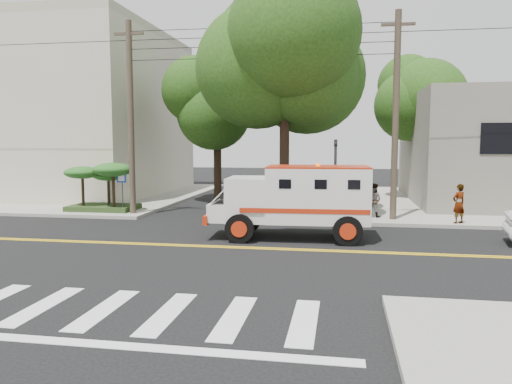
# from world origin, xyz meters

# --- Properties ---
(ground) EXTENTS (100.00, 100.00, 0.00)m
(ground) POSITION_xyz_m (0.00, 0.00, 0.00)
(ground) COLOR black
(ground) RESTS_ON ground
(sidewalk_nw) EXTENTS (17.00, 17.00, 0.15)m
(sidewalk_nw) POSITION_xyz_m (-13.50, 13.50, 0.07)
(sidewalk_nw) COLOR gray
(sidewalk_nw) RESTS_ON ground
(building_left) EXTENTS (16.00, 14.00, 10.00)m
(building_left) POSITION_xyz_m (-15.50, 15.00, 5.15)
(building_left) COLOR beige
(building_left) RESTS_ON sidewalk_nw
(utility_pole_left) EXTENTS (0.28, 0.28, 9.00)m
(utility_pole_left) POSITION_xyz_m (-5.60, 6.00, 4.50)
(utility_pole_left) COLOR #382D23
(utility_pole_left) RESTS_ON ground
(utility_pole_right) EXTENTS (0.28, 0.28, 9.00)m
(utility_pole_right) POSITION_xyz_m (6.30, 6.20, 4.50)
(utility_pole_right) COLOR #382D23
(utility_pole_right) RESTS_ON ground
(tree_main) EXTENTS (6.08, 5.70, 9.85)m
(tree_main) POSITION_xyz_m (1.94, 6.21, 7.20)
(tree_main) COLOR black
(tree_main) RESTS_ON ground
(tree_left) EXTENTS (4.48, 4.20, 7.70)m
(tree_left) POSITION_xyz_m (-2.68, 11.79, 5.73)
(tree_left) COLOR black
(tree_left) RESTS_ON ground
(tree_right) EXTENTS (4.80, 4.50, 8.20)m
(tree_right) POSITION_xyz_m (8.84, 15.77, 6.09)
(tree_right) COLOR black
(tree_right) RESTS_ON ground
(traffic_signal) EXTENTS (0.15, 0.18, 3.60)m
(traffic_signal) POSITION_xyz_m (3.80, 5.60, 2.23)
(traffic_signal) COLOR #3F3F42
(traffic_signal) RESTS_ON ground
(accessibility_sign) EXTENTS (0.45, 0.10, 2.02)m
(accessibility_sign) POSITION_xyz_m (-6.20, 6.17, 1.37)
(accessibility_sign) COLOR #3F3F42
(accessibility_sign) RESTS_ON ground
(palm_planter) EXTENTS (3.52, 2.63, 2.36)m
(palm_planter) POSITION_xyz_m (-7.44, 6.62, 1.65)
(palm_planter) COLOR #1E3314
(palm_planter) RESTS_ON sidewalk_nw
(armored_truck) EXTENTS (5.90, 2.59, 2.64)m
(armored_truck) POSITION_xyz_m (2.49, 1.89, 1.50)
(armored_truck) COLOR silver
(armored_truck) RESTS_ON ground
(pedestrian_a) EXTENTS (0.71, 0.64, 1.63)m
(pedestrian_a) POSITION_xyz_m (8.85, 5.50, 0.97)
(pedestrian_a) COLOR gray
(pedestrian_a) RESTS_ON sidewalk_ne
(pedestrian_b) EXTENTS (0.92, 0.85, 1.50)m
(pedestrian_b) POSITION_xyz_m (5.50, 6.69, 0.90)
(pedestrian_b) COLOR gray
(pedestrian_b) RESTS_ON sidewalk_ne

